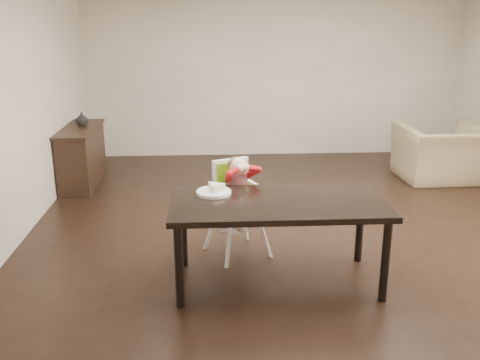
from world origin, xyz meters
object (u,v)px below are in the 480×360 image
(dining_table, at_px, (278,209))
(sideboard, at_px, (82,156))
(armchair, at_px, (444,144))
(high_chair, at_px, (236,186))

(dining_table, distance_m, sideboard, 3.74)
(sideboard, bearing_deg, armchair, -0.79)
(armchair, distance_m, sideboard, 4.98)
(high_chair, bearing_deg, dining_table, -87.43)
(high_chair, distance_m, armchair, 3.76)
(high_chair, relative_size, armchair, 0.83)
(high_chair, height_order, sideboard, high_chair)
(dining_table, bearing_deg, sideboard, 127.94)
(dining_table, bearing_deg, high_chair, 117.03)
(armchair, height_order, sideboard, armchair)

